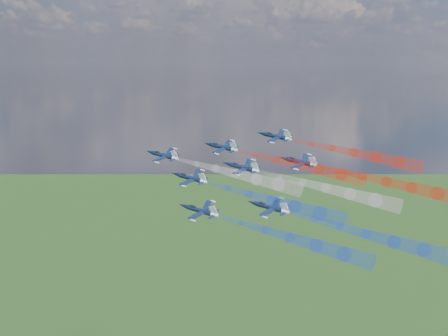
# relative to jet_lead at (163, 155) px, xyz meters

# --- Properties ---
(jet_lead) EXTENTS (12.70, 11.65, 6.60)m
(jet_lead) POSITION_rel_jet_lead_xyz_m (0.00, 0.00, 0.00)
(jet_lead) COLOR black
(trail_lead) EXTENTS (32.94, 14.94, 8.68)m
(trail_lead) POSITION_rel_jet_lead_xyz_m (20.19, -6.79, -2.74)
(trail_lead) COLOR white
(jet_inner_left) EXTENTS (12.70, 11.65, 6.60)m
(jet_inner_left) POSITION_rel_jet_lead_xyz_m (9.89, -10.31, -3.46)
(jet_inner_left) COLOR black
(trail_inner_left) EXTENTS (32.94, 14.94, 8.68)m
(trail_inner_left) POSITION_rel_jet_lead_xyz_m (30.09, -17.10, -6.20)
(trail_inner_left) COLOR blue
(jet_inner_right) EXTENTS (12.70, 11.65, 6.60)m
(jet_inner_right) POSITION_rel_jet_lead_xyz_m (14.22, 5.72, 1.75)
(jet_inner_right) COLOR black
(trail_inner_right) EXTENTS (32.94, 14.94, 8.68)m
(trail_inner_right) POSITION_rel_jet_lead_xyz_m (34.41, -1.07, -0.99)
(trail_inner_right) COLOR red
(jet_outer_left) EXTENTS (12.70, 11.65, 6.60)m
(jet_outer_left) POSITION_rel_jet_lead_xyz_m (15.13, -22.21, -8.04)
(jet_outer_left) COLOR black
(trail_outer_left) EXTENTS (32.94, 14.94, 8.68)m
(trail_outer_left) POSITION_rel_jet_lead_xyz_m (35.33, -29.00, -10.77)
(trail_outer_left) COLOR blue
(jet_center_third) EXTENTS (12.70, 11.65, 6.60)m
(jet_center_third) POSITION_rel_jet_lead_xyz_m (21.41, -4.83, -1.44)
(jet_center_third) COLOR black
(trail_center_third) EXTENTS (32.94, 14.94, 8.68)m
(trail_center_third) POSITION_rel_jet_lead_xyz_m (41.61, -11.62, -4.18)
(trail_center_third) COLOR white
(jet_outer_right) EXTENTS (12.70, 11.65, 6.60)m
(jet_outer_right) POSITION_rel_jet_lead_xyz_m (27.59, 11.73, 4.17)
(jet_outer_right) COLOR black
(trail_outer_right) EXTENTS (32.94, 14.94, 8.68)m
(trail_outer_right) POSITION_rel_jet_lead_xyz_m (47.79, 4.94, 1.43)
(trail_outer_right) COLOR red
(jet_rear_left) EXTENTS (12.70, 11.65, 6.60)m
(jet_rear_left) POSITION_rel_jet_lead_xyz_m (29.93, -18.86, -7.41)
(jet_rear_left) COLOR black
(trail_rear_left) EXTENTS (32.94, 14.94, 8.68)m
(trail_rear_left) POSITION_rel_jet_lead_xyz_m (50.12, -25.65, -10.15)
(trail_rear_left) COLOR blue
(jet_rear_right) EXTENTS (12.70, 11.65, 6.60)m
(jet_rear_right) POSITION_rel_jet_lead_xyz_m (34.87, -0.24, -0.40)
(jet_rear_right) COLOR black
(trail_rear_right) EXTENTS (32.94, 14.94, 8.68)m
(trail_rear_right) POSITION_rel_jet_lead_xyz_m (55.06, -7.03, -3.14)
(trail_rear_right) COLOR red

